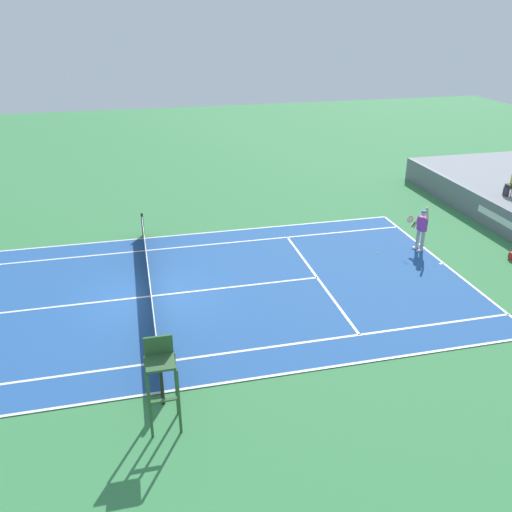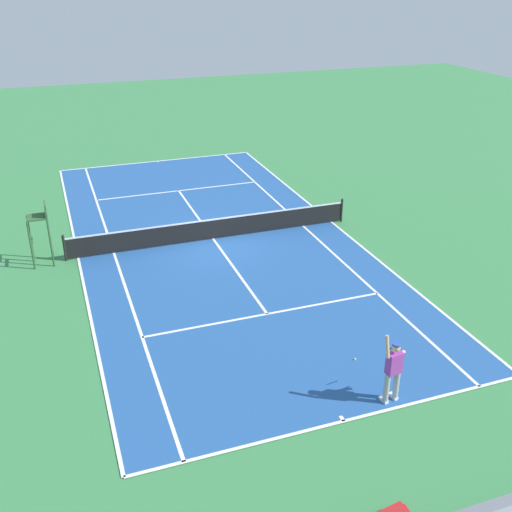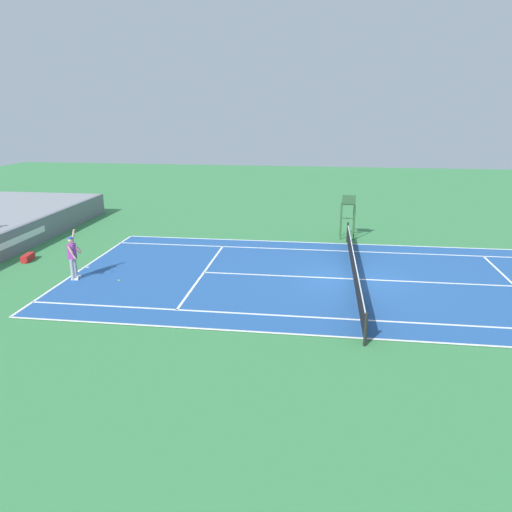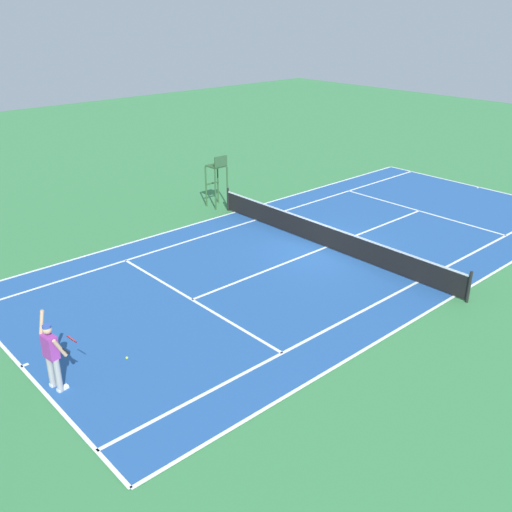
% 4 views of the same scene
% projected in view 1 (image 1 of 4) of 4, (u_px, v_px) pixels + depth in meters
% --- Properties ---
extents(ground_plane, '(80.00, 80.00, 0.00)m').
position_uv_depth(ground_plane, '(151.00, 297.00, 19.49)').
color(ground_plane, '#387F47').
extents(court, '(11.08, 23.88, 0.03)m').
position_uv_depth(court, '(151.00, 296.00, 19.49)').
color(court, '#235193').
rests_on(court, ground).
extents(net, '(11.98, 0.10, 1.07)m').
position_uv_depth(net, '(150.00, 284.00, 19.27)').
color(net, black).
rests_on(net, ground).
extents(tennis_player, '(0.75, 0.70, 2.08)m').
position_uv_depth(tennis_player, '(421.00, 229.00, 22.80)').
color(tennis_player, '#9E9EA3').
rests_on(tennis_player, ground).
extents(tennis_ball, '(0.07, 0.07, 0.07)m').
position_uv_depth(tennis_ball, '(377.00, 253.00, 22.81)').
color(tennis_ball, '#D1E533').
rests_on(tennis_ball, ground).
extents(umpire_chair, '(0.77, 0.77, 2.44)m').
position_uv_depth(umpire_chair, '(161.00, 373.00, 12.94)').
color(umpire_chair, '#2D562D').
rests_on(umpire_chair, ground).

